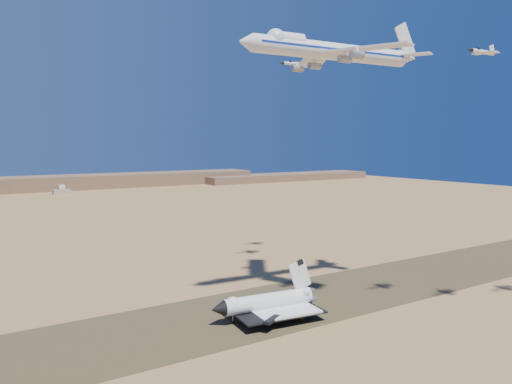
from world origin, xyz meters
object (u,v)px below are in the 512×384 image
crew_a (297,316)px  chase_jet_e (300,65)px  shuttle (267,303)px  carrier_747 (328,51)px  crew_b (303,320)px  chase_jet_d (295,64)px  chase_jet_a (482,52)px  crew_c (300,319)px

crew_a → chase_jet_e: size_ratio=0.13×
shuttle → chase_jet_e: 129.52m
carrier_747 → crew_b: carrier_747 is taller
shuttle → chase_jet_d: size_ratio=2.66×
carrier_747 → chase_jet_a: 51.73m
carrier_747 → chase_jet_a: carrier_747 is taller
crew_a → crew_c: (-0.90, -2.47, -0.06)m
chase_jet_a → chase_jet_e: 102.88m
carrier_747 → chase_jet_e: size_ratio=5.62×
shuttle → carrier_747: size_ratio=0.50×
chase_jet_a → chase_jet_e: (3.42, 102.41, 9.22)m
shuttle → chase_jet_e: (61.64, 62.02, 95.55)m
crew_b → crew_c: 1.19m
shuttle → crew_c: shuttle is taller
chase_jet_d → chase_jet_e: size_ratio=1.07×
crew_a → chase_jet_a: (49.59, -34.12, 90.67)m
carrier_747 → chase_jet_a: (30.82, -41.41, -3.51)m
crew_c → chase_jet_e: size_ratio=0.13×
crew_a → chase_jet_d: (37.48, 51.54, 96.94)m
shuttle → chase_jet_a: size_ratio=2.78×
chase_jet_d → carrier_747: bearing=-100.3°
carrier_747 → chase_jet_d: bearing=70.9°
crew_c → chase_jet_d: chase_jet_d is taller
carrier_747 → chase_jet_d: 48.12m
crew_c → chase_jet_a: (50.49, -31.65, 90.73)m
crew_a → crew_c: crew_a is taller
chase_jet_d → crew_b: bearing=-111.9°
crew_a → carrier_747: bearing=-66.4°
chase_jet_e → crew_c: bearing=-116.5°
shuttle → chase_jet_d: chase_jet_d is taller
shuttle → crew_b: bearing=-43.2°
chase_jet_a → chase_jet_e: bearing=88.6°
shuttle → crew_b: shuttle is taller
shuttle → crew_b: (8.26, -9.81, -4.46)m
carrier_747 → shuttle: bearing=-174.1°
shuttle → crew_b: 13.57m
crew_a → crew_b: bearing=176.3°
crew_c → carrier_747: bearing=-114.6°
shuttle → chase_jet_a: chase_jet_a is taller
chase_jet_d → chase_jet_e: (15.53, 16.75, 2.95)m
chase_jet_e → chase_jet_a: bearing=-81.1°
crew_c → chase_jet_e: (53.91, 70.76, 99.94)m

